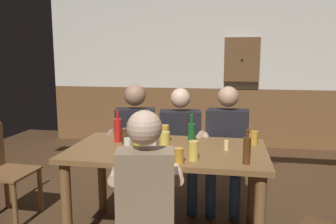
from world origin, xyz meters
name	(u,v)px	position (x,y,z in m)	size (l,w,h in m)	color
back_wall_upper	(201,43)	(0.00, 3.04, 1.72)	(5.24, 0.12, 1.50)	silver
back_wall_wainscot	(200,116)	(0.00, 3.04, 0.49)	(5.24, 0.12, 0.97)	brown
dining_table	(167,162)	(0.00, -0.12, 0.66)	(1.59, 0.91, 0.78)	brown
person_0	(135,137)	(-0.46, 0.57, 0.68)	(0.59, 0.57, 1.23)	black
person_1	(180,141)	(0.01, 0.57, 0.66)	(0.59, 0.57, 1.20)	black
person_2	(226,142)	(0.47, 0.57, 0.68)	(0.57, 0.55, 1.22)	black
person_3	(146,194)	(-0.01, -0.80, 0.66)	(0.53, 0.55, 1.21)	#997F60
chair_empty_near_right	(1,169)	(-1.59, -0.04, 0.48)	(0.46, 0.46, 0.88)	brown
table_candle	(226,145)	(0.47, -0.09, 0.82)	(0.04, 0.04, 0.08)	#F9E08C
condiment_caddy	(149,141)	(-0.17, -0.02, 0.80)	(0.14, 0.10, 0.05)	#B2B7BC
plate_0	(140,160)	(-0.13, -0.49, 0.78)	(0.21, 0.21, 0.01)	white
bottle_0	(137,138)	(-0.23, -0.18, 0.87)	(0.06, 0.06, 0.24)	gold
bottle_1	(247,150)	(0.61, -0.42, 0.88)	(0.05, 0.05, 0.24)	#593314
bottle_2	(192,133)	(0.18, 0.04, 0.87)	(0.06, 0.06, 0.26)	#195923
bottle_3	(118,130)	(-0.46, 0.01, 0.88)	(0.07, 0.07, 0.28)	red
pint_glass_0	(165,134)	(-0.06, 0.07, 0.85)	(0.07, 0.07, 0.15)	gold
pint_glass_1	(164,142)	(0.00, -0.23, 0.86)	(0.08, 0.08, 0.16)	#E5C64C
pint_glass_2	(254,138)	(0.70, 0.13, 0.83)	(0.07, 0.07, 0.11)	gold
pint_glass_3	(126,136)	(-0.37, -0.03, 0.84)	(0.07, 0.07, 0.13)	#4C2D19
pint_glass_4	(193,151)	(0.24, -0.40, 0.85)	(0.07, 0.07, 0.14)	#E5C64C
pint_glass_5	(128,145)	(-0.28, -0.31, 0.84)	(0.06, 0.06, 0.12)	white
pint_glass_6	(179,156)	(0.15, -0.48, 0.83)	(0.07, 0.07, 0.11)	gold
wall_dart_cabinet	(242,60)	(0.67, 2.91, 1.45)	(0.56, 0.15, 0.70)	brown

